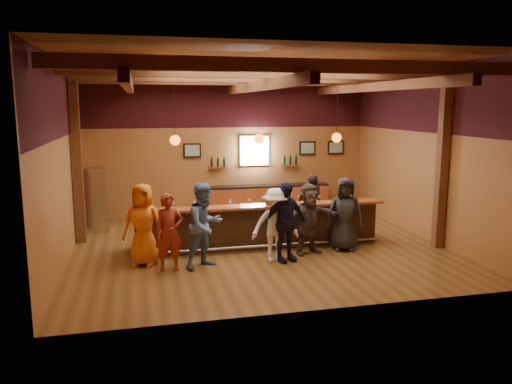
% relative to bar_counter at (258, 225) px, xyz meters
% --- Properties ---
extents(room, '(9.04, 9.00, 4.52)m').
position_rel_bar_counter_xyz_m(room, '(-0.02, -0.09, 2.69)').
color(room, brown).
rests_on(room, ground).
extents(bar_counter, '(6.30, 1.07, 1.11)m').
position_rel_bar_counter_xyz_m(bar_counter, '(0.00, 0.00, 0.00)').
color(bar_counter, black).
rests_on(bar_counter, ground).
extents(back_bar_cabinet, '(4.00, 0.52, 0.95)m').
position_rel_bar_counter_xyz_m(back_bar_cabinet, '(1.18, 3.57, -0.05)').
color(back_bar_cabinet, brown).
rests_on(back_bar_cabinet, ground).
extents(window, '(0.95, 0.09, 0.95)m').
position_rel_bar_counter_xyz_m(window, '(0.78, 3.80, 1.53)').
color(window, silver).
rests_on(window, room).
extents(framed_pictures, '(5.35, 0.05, 0.45)m').
position_rel_bar_counter_xyz_m(framed_pictures, '(1.65, 3.79, 1.58)').
color(framed_pictures, black).
rests_on(framed_pictures, room).
extents(wine_shelves, '(3.00, 0.18, 0.30)m').
position_rel_bar_counter_xyz_m(wine_shelves, '(0.78, 3.73, 1.10)').
color(wine_shelves, brown).
rests_on(wine_shelves, room).
extents(pendant_lights, '(4.24, 0.24, 1.37)m').
position_rel_bar_counter_xyz_m(pendant_lights, '(-0.02, -0.15, 2.19)').
color(pendant_lights, black).
rests_on(pendant_lights, room).
extents(stainless_fridge, '(0.70, 0.70, 1.80)m').
position_rel_bar_counter_xyz_m(stainless_fridge, '(-4.12, 2.45, 0.38)').
color(stainless_fridge, silver).
rests_on(stainless_fridge, ground).
extents(customer_orange, '(1.03, 0.83, 1.83)m').
position_rel_bar_counter_xyz_m(customer_orange, '(-2.82, -0.90, 0.39)').
color(customer_orange, orange).
rests_on(customer_orange, ground).
extents(customer_redvest, '(0.63, 0.43, 1.67)m').
position_rel_bar_counter_xyz_m(customer_redvest, '(-2.28, -1.40, 0.31)').
color(customer_redvest, maroon).
rests_on(customer_redvest, ground).
extents(customer_denim, '(1.14, 1.07, 1.86)m').
position_rel_bar_counter_xyz_m(customer_denim, '(-1.51, -1.37, 0.41)').
color(customer_denim, '#557DAA').
rests_on(customer_denim, ground).
extents(customer_white, '(1.08, 0.62, 1.67)m').
position_rel_bar_counter_xyz_m(customer_white, '(0.08, -1.29, 0.32)').
color(customer_white, white).
rests_on(customer_white, ground).
extents(customer_navy, '(1.15, 0.74, 1.82)m').
position_rel_bar_counter_xyz_m(customer_navy, '(0.30, -1.38, 0.39)').
color(customer_navy, black).
rests_on(customer_navy, ground).
extents(customer_brown, '(1.66, 0.93, 1.70)m').
position_rel_bar_counter_xyz_m(customer_brown, '(1.01, -0.93, 0.33)').
color(customer_brown, '#4C413C').
rests_on(customer_brown, ground).
extents(customer_dark, '(1.00, 0.79, 1.80)m').
position_rel_bar_counter_xyz_m(customer_dark, '(1.97, -0.84, 0.38)').
color(customer_dark, '#242426').
rests_on(customer_dark, ground).
extents(bartender, '(0.65, 0.48, 1.63)m').
position_rel_bar_counter_xyz_m(bartender, '(1.75, 0.96, 0.29)').
color(bartender, black).
rests_on(bartender, ground).
extents(ice_bucket, '(0.22, 0.22, 0.24)m').
position_rel_bar_counter_xyz_m(ice_bucket, '(0.24, -0.24, 0.71)').
color(ice_bucket, brown).
rests_on(ice_bucket, bar_counter).
extents(bottle_a, '(0.08, 0.08, 0.38)m').
position_rel_bar_counter_xyz_m(bottle_a, '(0.55, -0.19, 0.74)').
color(bottle_a, black).
rests_on(bottle_a, bar_counter).
extents(bottle_b, '(0.07, 0.07, 0.32)m').
position_rel_bar_counter_xyz_m(bottle_b, '(0.61, -0.20, 0.71)').
color(bottle_b, black).
rests_on(bottle_b, bar_counter).
extents(glass_a, '(0.08, 0.08, 0.19)m').
position_rel_bar_counter_xyz_m(glass_a, '(-2.69, -0.39, 0.72)').
color(glass_a, silver).
rests_on(glass_a, bar_counter).
extents(glass_b, '(0.08, 0.08, 0.18)m').
position_rel_bar_counter_xyz_m(glass_b, '(-2.09, -0.37, 0.71)').
color(glass_b, silver).
rests_on(glass_b, bar_counter).
extents(glass_c, '(0.08, 0.08, 0.19)m').
position_rel_bar_counter_xyz_m(glass_c, '(-1.59, -0.23, 0.72)').
color(glass_c, silver).
rests_on(glass_c, bar_counter).
extents(glass_d, '(0.08, 0.08, 0.19)m').
position_rel_bar_counter_xyz_m(glass_d, '(-0.77, -0.40, 0.72)').
color(glass_d, silver).
rests_on(glass_d, bar_counter).
extents(glass_e, '(0.08, 0.08, 0.17)m').
position_rel_bar_counter_xyz_m(glass_e, '(-0.28, -0.26, 0.71)').
color(glass_e, silver).
rests_on(glass_e, bar_counter).
extents(glass_f, '(0.09, 0.09, 0.20)m').
position_rel_bar_counter_xyz_m(glass_f, '(0.96, -0.34, 0.73)').
color(glass_f, silver).
rests_on(glass_f, bar_counter).
extents(glass_g, '(0.08, 0.08, 0.19)m').
position_rel_bar_counter_xyz_m(glass_g, '(1.49, -0.34, 0.72)').
color(glass_g, silver).
rests_on(glass_g, bar_counter).
extents(glass_h, '(0.08, 0.08, 0.17)m').
position_rel_bar_counter_xyz_m(glass_h, '(2.17, -0.40, 0.71)').
color(glass_h, silver).
rests_on(glass_h, bar_counter).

